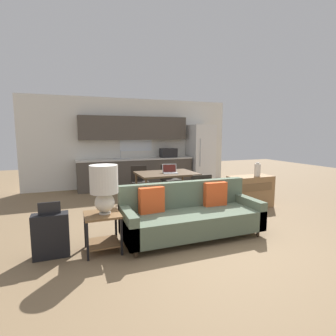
% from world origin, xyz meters
% --- Properties ---
extents(ground_plane, '(20.00, 20.00, 0.00)m').
position_xyz_m(ground_plane, '(0.00, 0.00, 0.00)').
color(ground_plane, '#7F6647').
extents(wall_back, '(6.40, 0.07, 2.70)m').
position_xyz_m(wall_back, '(0.00, 4.63, 1.35)').
color(wall_back, silver).
rests_on(wall_back, ground_plane).
extents(kitchen_counter, '(3.47, 0.65, 2.15)m').
position_xyz_m(kitchen_counter, '(0.02, 4.33, 0.84)').
color(kitchen_counter, '#4C443D').
rests_on(kitchen_counter, ground_plane).
extents(refrigerator, '(0.73, 0.79, 1.92)m').
position_xyz_m(refrigerator, '(2.14, 4.20, 0.96)').
color(refrigerator, white).
rests_on(refrigerator, ground_plane).
extents(dining_table, '(1.30, 0.95, 0.77)m').
position_xyz_m(dining_table, '(0.13, 2.05, 0.70)').
color(dining_table, brown).
rests_on(dining_table, ground_plane).
extents(couch, '(2.22, 0.80, 0.85)m').
position_xyz_m(couch, '(-0.13, 0.25, 0.34)').
color(couch, '#3D2D1E').
rests_on(couch, ground_plane).
extents(side_table, '(0.48, 0.48, 0.54)m').
position_xyz_m(side_table, '(-1.52, 0.19, 0.37)').
color(side_table, brown).
rests_on(side_table, ground_plane).
extents(table_lamp, '(0.38, 0.38, 0.68)m').
position_xyz_m(table_lamp, '(-1.48, 0.19, 0.94)').
color(table_lamp, silver).
rests_on(table_lamp, side_table).
extents(credenza, '(1.00, 0.44, 0.71)m').
position_xyz_m(credenza, '(1.86, 1.28, 0.35)').
color(credenza, olive).
rests_on(credenza, ground_plane).
extents(vase, '(0.13, 0.13, 0.30)m').
position_xyz_m(vase, '(1.99, 1.24, 0.85)').
color(vase, beige).
rests_on(vase, credenza).
extents(dining_chair_near_right, '(0.46, 0.46, 0.83)m').
position_xyz_m(dining_chair_near_right, '(0.54, 1.22, 0.49)').
color(dining_chair_near_right, black).
rests_on(dining_chair_near_right, ground_plane).
extents(dining_chair_far_right, '(0.47, 0.47, 0.83)m').
position_xyz_m(dining_chair_far_right, '(0.54, 2.86, 0.49)').
color(dining_chair_far_right, black).
rests_on(dining_chair_far_right, ground_plane).
extents(dining_chair_far_left, '(0.47, 0.47, 0.83)m').
position_xyz_m(dining_chair_far_left, '(-0.28, 2.87, 0.49)').
color(dining_chair_far_left, black).
rests_on(dining_chair_far_left, ground_plane).
extents(laptop, '(0.37, 0.32, 0.20)m').
position_xyz_m(laptop, '(0.19, 1.96, 0.82)').
color(laptop, '#B7BABC').
rests_on(laptop, dining_table).
extents(suitcase, '(0.46, 0.22, 0.75)m').
position_xyz_m(suitcase, '(-2.19, 0.27, 0.30)').
color(suitcase, black).
rests_on(suitcase, ground_plane).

